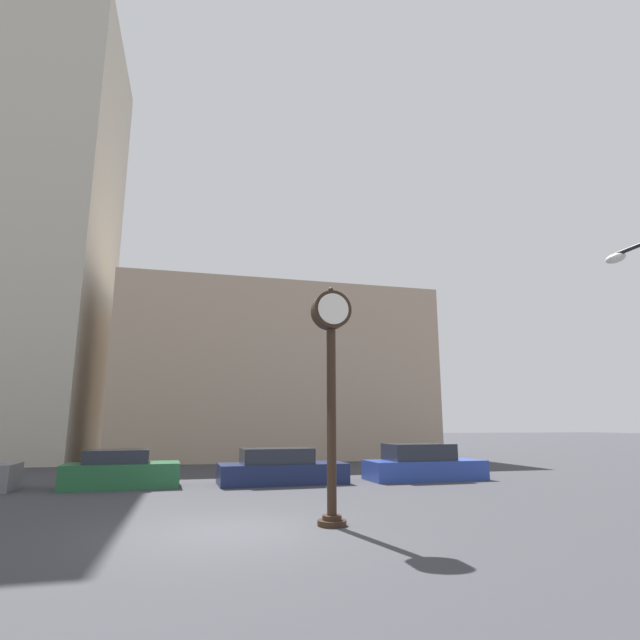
{
  "coord_description": "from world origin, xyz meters",
  "views": [
    {
      "loc": [
        -0.9,
        -11.05,
        2.18
      ],
      "look_at": [
        4.67,
        10.8,
        6.87
      ],
      "focal_mm": 28.0,
      "sensor_mm": 36.0,
      "label": 1
    }
  ],
  "objects_px": {
    "car_navy": "(281,469)",
    "car_blue": "(423,465)",
    "street_clock": "(331,365)",
    "car_green": "(121,471)"
  },
  "relations": [
    {
      "from": "car_blue",
      "to": "car_navy",
      "type": "bearing_deg",
      "value": 178.01
    },
    {
      "from": "car_navy",
      "to": "car_blue",
      "type": "distance_m",
      "value": 5.74
    },
    {
      "from": "street_clock",
      "to": "car_blue",
      "type": "bearing_deg",
      "value": 52.85
    },
    {
      "from": "car_navy",
      "to": "car_blue",
      "type": "relative_size",
      "value": 1.0
    },
    {
      "from": "car_navy",
      "to": "car_green",
      "type": "bearing_deg",
      "value": 175.79
    },
    {
      "from": "street_clock",
      "to": "car_navy",
      "type": "relative_size",
      "value": 1.13
    },
    {
      "from": "street_clock",
      "to": "car_blue",
      "type": "xyz_separation_m",
      "value": [
        5.99,
        7.9,
        -2.92
      ]
    },
    {
      "from": "car_blue",
      "to": "street_clock",
      "type": "bearing_deg",
      "value": -128.78
    },
    {
      "from": "car_navy",
      "to": "car_blue",
      "type": "xyz_separation_m",
      "value": [
        5.74,
        -0.04,
        0.04
      ]
    },
    {
      "from": "car_navy",
      "to": "car_blue",
      "type": "bearing_deg",
      "value": -2.33
    }
  ]
}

